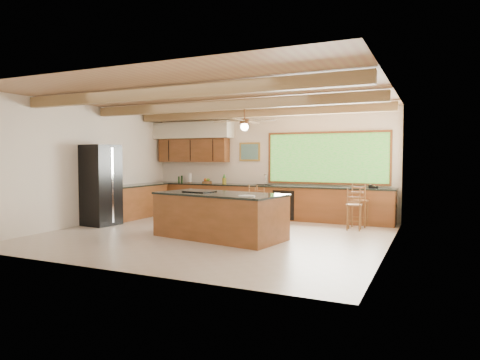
% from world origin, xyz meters
% --- Properties ---
extents(ground, '(7.20, 7.20, 0.00)m').
position_xyz_m(ground, '(0.00, 0.00, 0.00)').
color(ground, '#C1B1A0').
rests_on(ground, ground).
extents(room_shell, '(7.27, 6.54, 3.02)m').
position_xyz_m(room_shell, '(-0.17, 0.65, 2.21)').
color(room_shell, silver).
rests_on(room_shell, ground).
extents(counter_run, '(7.12, 3.10, 1.22)m').
position_xyz_m(counter_run, '(-0.82, 2.52, 0.46)').
color(counter_run, brown).
rests_on(counter_run, ground).
extents(island, '(2.88, 1.72, 0.96)m').
position_xyz_m(island, '(0.27, -0.27, 0.47)').
color(island, brown).
rests_on(island, ground).
extents(refrigerator, '(0.85, 0.83, 2.00)m').
position_xyz_m(refrigerator, '(-3.22, 0.02, 1.00)').
color(refrigerator, black).
rests_on(refrigerator, ground).
extents(bar_stool_a, '(0.42, 0.42, 0.95)m').
position_xyz_m(bar_stool_a, '(0.51, 1.56, 0.56)').
color(bar_stool_a, brown).
rests_on(bar_stool_a, ground).
extents(bar_stool_b, '(0.45, 0.45, 0.98)m').
position_xyz_m(bar_stool_b, '(0.17, 1.98, 0.58)').
color(bar_stool_b, brown).
rests_on(bar_stool_b, ground).
extents(bar_stool_c, '(0.37, 0.37, 0.97)m').
position_xyz_m(bar_stool_c, '(2.66, 1.83, 0.57)').
color(bar_stool_c, brown).
rests_on(bar_stool_c, ground).
extents(bar_stool_d, '(0.40, 0.40, 1.06)m').
position_xyz_m(bar_stool_d, '(2.71, 2.39, 0.63)').
color(bar_stool_d, brown).
rests_on(bar_stool_d, ground).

